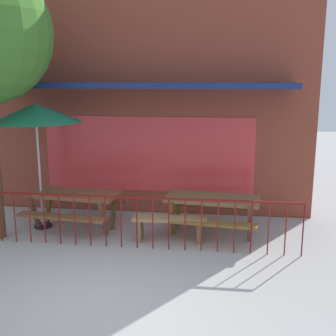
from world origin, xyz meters
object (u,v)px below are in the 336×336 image
object	(u,v)px
patio_umbrella	(36,114)
picnic_table_left	(74,200)
picnic_table_right	(212,205)
patio_bench	(169,224)

from	to	relation	value
patio_umbrella	picnic_table_left	bearing A→B (deg)	-3.33
picnic_table_left	picnic_table_right	xyz separation A→B (m)	(2.78, 0.02, 0.00)
picnic_table_right	patio_bench	size ratio (longest dim) A/B	1.38
patio_bench	patio_umbrella	bearing A→B (deg)	170.40
patio_umbrella	patio_bench	bearing A→B (deg)	-9.60
picnic_table_right	patio_umbrella	bearing A→B (deg)	179.62
patio_umbrella	patio_bench	xyz separation A→B (m)	(2.71, -0.46, -1.99)
patio_umbrella	patio_bench	distance (m)	3.40
picnic_table_left	patio_umbrella	size ratio (longest dim) A/B	0.76
picnic_table_left	patio_umbrella	bearing A→B (deg)	176.67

